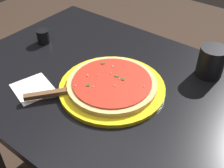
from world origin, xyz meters
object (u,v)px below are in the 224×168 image
at_px(serving_plate, 112,87).
at_px(pizza, 112,83).
at_px(cup_tall_drink, 211,62).
at_px(napkin_folded_right, 33,88).
at_px(cup_small_sauce, 43,36).
at_px(pizza_server, 60,93).

xyz_separation_m(serving_plate, pizza, (0.00, -0.00, 0.02)).
xyz_separation_m(cup_tall_drink, napkin_folded_right, (0.40, 0.41, -0.05)).
height_order(serving_plate, pizza, pizza).
relative_size(cup_tall_drink, cup_small_sauce, 1.94).
height_order(pizza, napkin_folded_right, pizza).
relative_size(pizza_server, napkin_folded_right, 1.62).
distance_m(cup_tall_drink, napkin_folded_right, 0.58).
height_order(pizza, pizza_server, pizza).
height_order(pizza, cup_small_sauce, cup_small_sauce).
xyz_separation_m(serving_plate, cup_tall_drink, (-0.21, -0.26, 0.04)).
xyz_separation_m(pizza_server, cup_small_sauce, (0.28, -0.19, 0.01)).
xyz_separation_m(serving_plate, pizza_server, (0.10, 0.13, 0.01)).
relative_size(serving_plate, cup_tall_drink, 3.27).
bearing_deg(cup_tall_drink, pizza, 51.00).
relative_size(serving_plate, pizza_server, 1.66).
height_order(pizza_server, cup_small_sauce, cup_small_sauce).
xyz_separation_m(pizza_server, napkin_folded_right, (0.10, 0.02, -0.02)).
bearing_deg(pizza, pizza_server, 51.27).
distance_m(serving_plate, cup_tall_drink, 0.33).
bearing_deg(cup_tall_drink, pizza_server, 51.09).
xyz_separation_m(pizza, cup_tall_drink, (-0.21, -0.26, 0.03)).
xyz_separation_m(serving_plate, cup_small_sauce, (0.38, -0.06, 0.02)).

